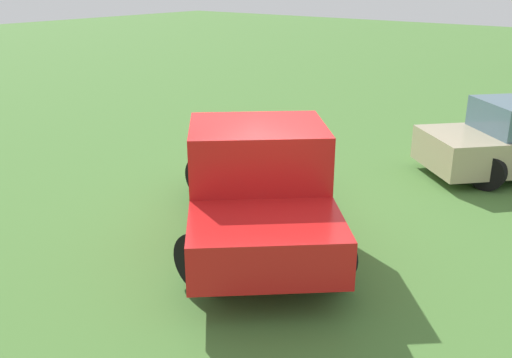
{
  "coord_description": "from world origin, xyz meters",
  "views": [
    {
      "loc": [
        4.9,
        -6.48,
        3.79
      ],
      "look_at": [
        -0.08,
        -0.2,
        0.9
      ],
      "focal_mm": 40.12,
      "sensor_mm": 36.0,
      "label": 1
    }
  ],
  "objects": [
    {
      "name": "pickup_truck",
      "position": [
        0.01,
        -0.3,
        0.94
      ],
      "size": [
        4.71,
        4.91,
        1.81
      ],
      "rotation": [
        0.0,
        0.0,
        2.31
      ],
      "color": "black",
      "rests_on": "ground_plane"
    },
    {
      "name": "ground_plane",
      "position": [
        0.0,
        0.0,
        0.0
      ],
      "size": [
        80.0,
        80.0,
        0.0
      ],
      "primitive_type": "plane",
      "color": "#477533"
    }
  ]
}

